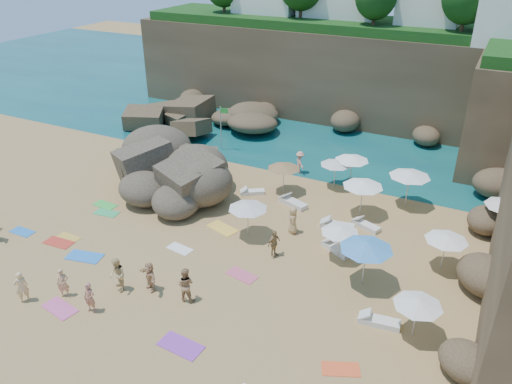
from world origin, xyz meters
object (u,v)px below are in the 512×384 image
at_px(rock_outcrop, 159,186).
at_px(flag_pole, 222,123).
at_px(parasol_1, 352,158).
at_px(lounger_0, 252,192).
at_px(person_stand_0, 63,283).
at_px(person_stand_6, 21,287).
at_px(parasol_0, 336,163).
at_px(person_stand_4, 293,220).
at_px(parasol_2, 410,174).
at_px(person_stand_2, 300,162).
at_px(person_stand_1, 185,285).
at_px(person_stand_5, 213,173).
at_px(person_stand_3, 274,243).

bearing_deg(rock_outcrop, flag_pole, 84.95).
relative_size(parasol_1, lounger_0, 1.43).
relative_size(person_stand_0, person_stand_6, 0.93).
xyz_separation_m(parasol_0, lounger_0, (-4.58, -3.49, -1.70)).
xyz_separation_m(flag_pole, person_stand_4, (10.00, -9.13, -1.48)).
height_order(parasol_1, person_stand_6, parasol_1).
bearing_deg(flag_pole, person_stand_0, -82.93).
bearing_deg(parasol_2, parasol_1, 163.24).
bearing_deg(parasol_2, person_stand_0, -127.66).
distance_m(lounger_0, person_stand_2, 4.85).
xyz_separation_m(rock_outcrop, person_stand_1, (8.49, -9.34, 0.90)).
relative_size(person_stand_1, person_stand_4, 1.08).
bearing_deg(parasol_0, lounger_0, -142.70).
height_order(person_stand_1, person_stand_5, person_stand_1).
bearing_deg(lounger_0, person_stand_6, -142.29).
xyz_separation_m(parasol_0, person_stand_6, (-9.31, -18.19, -1.00)).
bearing_deg(person_stand_2, rock_outcrop, 86.82).
bearing_deg(parasol_1, lounger_0, -141.83).
distance_m(parasol_1, person_stand_6, 21.58).
xyz_separation_m(rock_outcrop, flag_pole, (0.68, 7.67, 2.31)).
relative_size(person_stand_4, person_stand_6, 1.01).
height_order(flag_pole, lounger_0, flag_pole).
distance_m(rock_outcrop, parasol_0, 12.29).
height_order(parasol_1, person_stand_3, parasol_1).
height_order(lounger_0, person_stand_0, person_stand_0).
relative_size(person_stand_5, person_stand_6, 1.04).
bearing_deg(person_stand_0, parasol_0, 27.65).
distance_m(parasol_0, person_stand_0, 18.80).
bearing_deg(lounger_0, person_stand_1, -113.57).
relative_size(parasol_0, lounger_0, 1.29).
bearing_deg(person_stand_2, flag_pole, 37.87).
bearing_deg(person_stand_5, person_stand_3, -35.51).
bearing_deg(person_stand_4, person_stand_3, -25.36).
bearing_deg(parasol_1, person_stand_0, -116.01).
xyz_separation_m(parasol_1, person_stand_6, (-10.18, -18.99, -1.20)).
distance_m(parasol_1, person_stand_2, 4.05).
height_order(person_stand_4, person_stand_5, person_stand_5).
bearing_deg(lounger_0, person_stand_0, -137.97).
relative_size(flag_pole, parasol_0, 1.72).
bearing_deg(person_stand_2, person_stand_5, 91.11).
distance_m(parasol_0, person_stand_1, 14.90).
xyz_separation_m(person_stand_0, person_stand_6, (-1.47, -1.14, 0.06)).
bearing_deg(person_stand_5, parasol_0, 27.12).
bearing_deg(flag_pole, person_stand_2, -10.17).
relative_size(rock_outcrop, flag_pole, 2.45).
bearing_deg(parasol_1, person_stand_3, -96.16).
height_order(person_stand_0, person_stand_6, person_stand_6).
xyz_separation_m(flag_pole, parasol_1, (11.12, -1.55, -0.28)).
bearing_deg(person_stand_3, parasol_1, 10.90).
distance_m(flag_pole, person_stand_4, 13.62).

